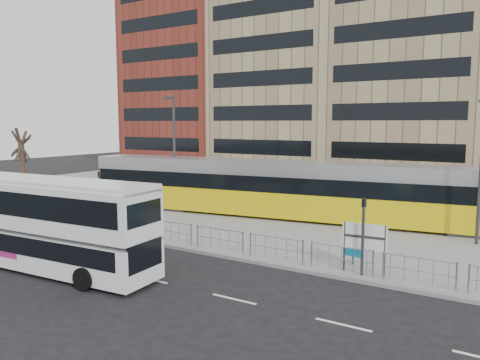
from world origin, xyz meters
The scene contains 15 objects.
ground centered at (0.00, 0.00, 0.00)m, with size 120.00×120.00×0.00m, color black.
plaza centered at (0.00, 12.00, 0.07)m, with size 64.00×24.00×0.15m, color gray.
kerb centered at (0.00, 0.05, 0.07)m, with size 64.00×0.25×0.17m, color gray.
building_row centered at (1.55, 34.27, 12.91)m, with size 70.40×18.40×31.20m.
pedestrian_barrier centered at (2.00, 0.50, 0.98)m, with size 32.07×0.07×1.10m.
road_markings centered at (1.00, -4.00, 0.01)m, with size 62.00×0.12×0.01m, color white.
double_decker_bus centered at (-2.11, -5.31, 2.10)m, with size 9.84×2.99×3.88m.
tram centered at (2.73, 9.52, 1.96)m, with size 30.74×7.12×3.61m.
station_sign centered at (9.14, 0.80, 1.57)m, with size 1.77×0.25×2.04m.
ad_panel centered at (8.37, 1.79, 1.13)m, with size 0.89×0.20×1.66m.
pedestrian centered at (-7.67, 4.52, 1.01)m, with size 0.62×0.41×1.71m, color black.
traffic_light_west centered at (-7.69, 2.11, 2.12)m, with size 0.21×0.23×3.10m.
traffic_light_east centered at (9.16, 0.52, 2.12)m, with size 0.18×0.22×3.10m.
lamp_post_west centered at (-6.72, 8.01, 4.50)m, with size 0.45×1.04×7.96m.
bare_tree centered at (-18.75, 4.26, 5.91)m, with size 4.37×4.37×7.77m.
Camera 1 is at (14.57, -17.37, 6.21)m, focal length 35.00 mm.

